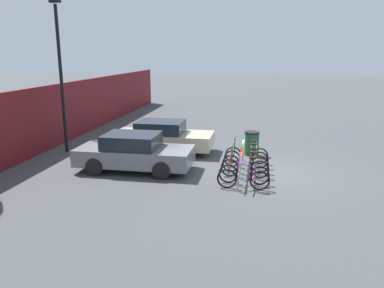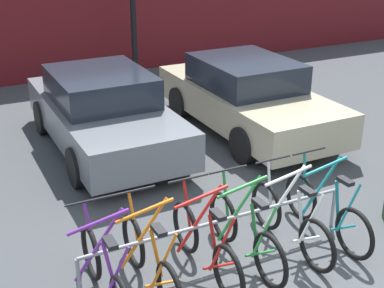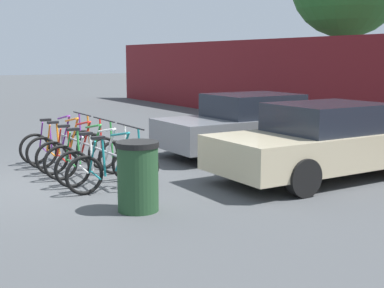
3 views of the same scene
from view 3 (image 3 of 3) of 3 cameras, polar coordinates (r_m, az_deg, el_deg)
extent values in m
plane|color=#424447|center=(9.89, -13.32, -4.07)|extent=(120.00, 120.00, 0.00)
cylinder|color=gray|center=(10.47, -10.78, -0.19)|extent=(3.46, 0.04, 0.04)
cylinder|color=gray|center=(12.13, -13.65, -0.32)|extent=(0.04, 0.04, 0.55)
cylinder|color=gray|center=(8.95, -6.79, -3.48)|extent=(0.04, 0.04, 0.55)
torus|color=black|center=(11.70, -16.42, -0.51)|extent=(0.06, 0.66, 0.66)
torus|color=black|center=(12.00, -11.59, -0.08)|extent=(0.06, 0.66, 0.66)
cylinder|color=#752D99|center=(11.84, -13.31, 1.30)|extent=(0.60, 0.04, 0.76)
cylinder|color=#752D99|center=(11.78, -13.61, 2.77)|extent=(0.68, 0.04, 0.16)
cylinder|color=#752D99|center=(11.75, -14.85, 0.88)|extent=(0.14, 0.04, 0.63)
cylinder|color=#752D99|center=(11.69, -15.79, 0.93)|extent=(0.32, 0.03, 0.58)
cylinder|color=#752D99|center=(11.75, -15.48, -0.55)|extent=(0.40, 0.03, 0.08)
cylinder|color=#752D99|center=(11.94, -11.83, 1.54)|extent=(0.12, 0.04, 0.69)
cylinder|color=black|center=(11.88, -12.08, 3.27)|extent=(0.52, 0.03, 0.03)
cube|color=black|center=(11.68, -15.36, 2.50)|extent=(0.10, 0.22, 0.05)
torus|color=black|center=(11.20, -15.73, -0.90)|extent=(0.06, 0.66, 0.66)
torus|color=black|center=(11.52, -10.71, -0.44)|extent=(0.06, 0.66, 0.66)
cylinder|color=orange|center=(11.35, -12.49, 1.00)|extent=(0.60, 0.04, 0.76)
cylinder|color=orange|center=(11.30, -12.80, 2.53)|extent=(0.68, 0.04, 0.16)
cylinder|color=orange|center=(11.26, -14.10, 0.56)|extent=(0.14, 0.04, 0.63)
cylinder|color=orange|center=(11.20, -15.07, 0.60)|extent=(0.32, 0.03, 0.58)
cylinder|color=orange|center=(11.26, -14.75, -0.93)|extent=(0.40, 0.03, 0.08)
cylinder|color=orange|center=(11.46, -10.96, 1.25)|extent=(0.12, 0.04, 0.69)
cylinder|color=black|center=(11.40, -11.21, 3.05)|extent=(0.52, 0.03, 0.03)
cube|color=black|center=(11.19, -14.62, 2.24)|extent=(0.10, 0.22, 0.05)
torus|color=black|center=(10.55, -14.71, -1.47)|extent=(0.06, 0.66, 0.66)
torus|color=black|center=(10.89, -9.43, -0.96)|extent=(0.06, 0.66, 0.66)
cylinder|color=red|center=(10.71, -11.29, 0.55)|extent=(0.60, 0.04, 0.76)
cylinder|color=red|center=(10.65, -11.61, 2.18)|extent=(0.68, 0.04, 0.16)
cylinder|color=red|center=(10.61, -12.98, 0.09)|extent=(0.14, 0.04, 0.63)
cylinder|color=red|center=(10.55, -14.01, 0.13)|extent=(0.32, 0.03, 0.58)
cylinder|color=red|center=(10.62, -13.68, -1.50)|extent=(0.40, 0.03, 0.08)
cylinder|color=red|center=(10.82, -9.68, 0.82)|extent=(0.12, 0.04, 0.69)
cylinder|color=black|center=(10.76, -9.94, 2.73)|extent=(0.52, 0.03, 0.03)
cube|color=black|center=(10.54, -13.53, 1.87)|extent=(0.10, 0.22, 0.05)
torus|color=black|center=(10.05, -13.82, -1.96)|extent=(0.06, 0.66, 0.66)
torus|color=black|center=(10.40, -8.31, -1.41)|extent=(0.06, 0.66, 0.66)
cylinder|color=#288438|center=(10.21, -10.24, 0.17)|extent=(0.60, 0.04, 0.76)
cylinder|color=#288438|center=(10.15, -10.57, 1.87)|extent=(0.68, 0.04, 0.16)
cylinder|color=#288438|center=(10.11, -12.01, -0.33)|extent=(0.14, 0.04, 0.63)
cylinder|color=#288438|center=(10.04, -13.09, -0.29)|extent=(0.32, 0.03, 0.58)
cylinder|color=#288438|center=(10.11, -12.74, -1.99)|extent=(0.40, 0.03, 0.08)
cylinder|color=#288438|center=(10.33, -8.57, 0.45)|extent=(0.12, 0.04, 0.69)
cylinder|color=black|center=(10.27, -8.83, 2.45)|extent=(0.52, 0.03, 0.03)
cube|color=black|center=(10.03, -12.57, 1.54)|extent=(0.10, 0.22, 0.05)
torus|color=black|center=(9.44, -12.61, -2.63)|extent=(0.06, 0.66, 0.66)
torus|color=black|center=(9.82, -6.80, -2.02)|extent=(0.06, 0.66, 0.66)
cylinder|color=silver|center=(9.61, -8.83, -0.36)|extent=(0.60, 0.04, 0.76)
cylinder|color=silver|center=(9.55, -9.16, 1.45)|extent=(0.68, 0.04, 0.16)
cylinder|color=silver|center=(9.50, -10.69, -0.89)|extent=(0.14, 0.04, 0.63)
cylinder|color=silver|center=(9.43, -11.82, -0.85)|extent=(0.32, 0.03, 0.58)
cylinder|color=silver|center=(9.51, -11.46, -2.66)|extent=(0.40, 0.03, 0.08)
cylinder|color=silver|center=(9.74, -7.06, -0.05)|extent=(0.12, 0.04, 0.69)
cylinder|color=black|center=(9.67, -7.33, 2.06)|extent=(0.52, 0.03, 0.03)
cube|color=black|center=(9.42, -11.27, 1.09)|extent=(0.10, 0.22, 0.05)
torus|color=black|center=(8.91, -11.42, -3.29)|extent=(0.06, 0.66, 0.66)
torus|color=black|center=(9.31, -5.34, -2.61)|extent=(0.06, 0.66, 0.66)
cylinder|color=#197A7F|center=(9.10, -7.45, -0.87)|extent=(0.60, 0.04, 0.76)
cylinder|color=#197A7F|center=(9.03, -7.79, 1.03)|extent=(0.68, 0.04, 0.16)
cylinder|color=#197A7F|center=(8.98, -9.40, -1.44)|extent=(0.14, 0.04, 0.63)
cylinder|color=#197A7F|center=(8.91, -10.59, -1.40)|extent=(0.32, 0.03, 0.58)
cylinder|color=#197A7F|center=(8.99, -10.22, -3.31)|extent=(0.40, 0.03, 0.08)
cylinder|color=#197A7F|center=(9.23, -5.61, -0.54)|extent=(0.12, 0.04, 0.69)
cylinder|color=black|center=(9.16, -5.88, 1.69)|extent=(0.52, 0.03, 0.03)
cube|color=black|center=(8.89, -10.01, 0.66)|extent=(0.10, 0.22, 0.05)
cube|color=slate|center=(12.50, 6.05, 1.52)|extent=(1.80, 4.28, 0.62)
cube|color=#1E232D|center=(12.51, 6.48, 4.14)|extent=(1.58, 1.97, 0.52)
cylinder|color=black|center=(13.97, 7.94, 1.28)|extent=(0.20, 0.64, 0.64)
cylinder|color=black|center=(12.71, 12.83, 0.34)|extent=(0.20, 0.64, 0.64)
cylinder|color=black|center=(12.55, -0.85, 0.47)|extent=(0.20, 0.64, 0.64)
cylinder|color=black|center=(11.14, 3.63, -0.68)|extent=(0.20, 0.64, 0.64)
cube|color=#C1B28E|center=(10.21, 13.74, -0.43)|extent=(1.80, 4.35, 0.62)
cube|color=#1E232D|center=(10.21, 14.30, 2.78)|extent=(1.58, 2.00, 0.52)
cylinder|color=black|center=(11.74, 15.11, -0.47)|extent=(0.20, 0.64, 0.64)
cylinder|color=black|center=(10.08, 5.15, -1.75)|extent=(0.20, 0.64, 0.64)
cylinder|color=black|center=(8.79, 11.80, -3.54)|extent=(0.20, 0.64, 0.64)
cylinder|color=#234728|center=(7.86, -5.79, -3.75)|extent=(0.60, 0.60, 0.95)
cylinder|color=black|center=(7.76, -5.85, -0.04)|extent=(0.63, 0.63, 0.08)
cylinder|color=brown|center=(19.43, 15.85, 7.28)|extent=(0.46, 0.46, 3.37)
camera|label=1|loc=(23.00, -24.32, 13.67)|focal=35.00mm
camera|label=2|loc=(12.58, -37.64, 14.75)|focal=50.00mm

